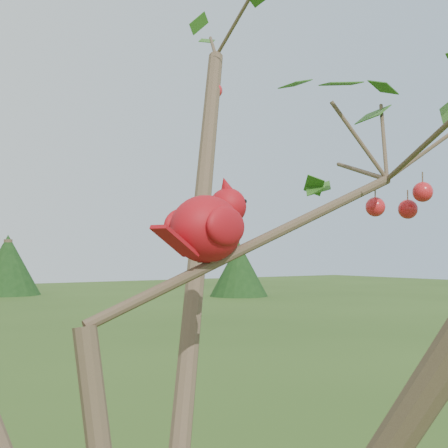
% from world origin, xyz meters
% --- Properties ---
extents(crabapple_tree, '(2.35, 2.05, 2.95)m').
position_xyz_m(crabapple_tree, '(0.03, -0.02, 2.12)').
color(crabapple_tree, '#473426').
rests_on(crabapple_tree, ground).
extents(cardinal, '(0.22, 0.15, 0.16)m').
position_xyz_m(cardinal, '(0.16, 0.09, 2.10)').
color(cardinal, '#B30F17').
rests_on(cardinal, ground).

